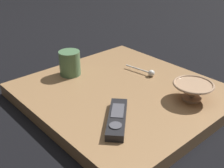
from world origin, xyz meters
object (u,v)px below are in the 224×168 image
at_px(tv_remote_near, 117,118).
at_px(coffee_mug, 70,63).
at_px(cereal_bowl, 193,90).
at_px(teaspoon, 149,72).

bearing_deg(tv_remote_near, coffee_mug, -13.02).
xyz_separation_m(cereal_bowl, teaspoon, (0.21, -0.03, -0.02)).
height_order(cereal_bowl, tv_remote_near, cereal_bowl).
distance_m(coffee_mug, teaspoon, 0.30).
bearing_deg(cereal_bowl, teaspoon, -7.89).
bearing_deg(tv_remote_near, teaspoon, -64.26).
distance_m(cereal_bowl, coffee_mug, 0.46).
bearing_deg(cereal_bowl, coffee_mug, 23.99).
height_order(teaspoon, tv_remote_near, same).
relative_size(cereal_bowl, teaspoon, 1.00).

